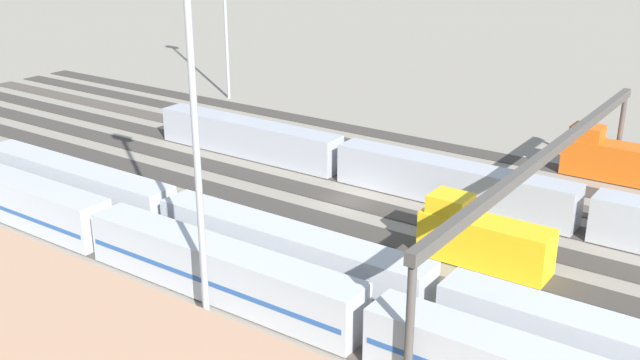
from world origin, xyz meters
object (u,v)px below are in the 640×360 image
at_px(light_mast_1, 189,35).
at_px(train_on_track_0, 612,159).
at_px(signal_gantry, 551,158).
at_px(train_on_track_5, 482,239).
at_px(train_on_track_7, 417,292).
at_px(train_on_track_3, 451,183).
at_px(train_on_track_8, 103,229).

bearing_deg(light_mast_1, train_on_track_0, -108.67).
height_order(light_mast_1, signal_gantry, light_mast_1).
height_order(train_on_track_5, signal_gantry, signal_gantry).
distance_m(train_on_track_5, train_on_track_0, 25.19).
relative_size(train_on_track_5, train_on_track_7, 0.11).
relative_size(train_on_track_0, light_mast_1, 0.33).
bearing_deg(train_on_track_7, train_on_track_3, -70.50).
height_order(train_on_track_8, signal_gantry, signal_gantry).
xyz_separation_m(train_on_track_5, signal_gantry, (-3.03, -5.00, 5.64)).
bearing_deg(train_on_track_3, train_on_track_0, -124.62).
distance_m(train_on_track_5, train_on_track_8, 29.24).
bearing_deg(signal_gantry, light_mast_1, 57.87).
relative_size(train_on_track_3, train_on_track_8, 0.75).
height_order(train_on_track_5, train_on_track_7, train_on_track_5).
distance_m(train_on_track_7, train_on_track_8, 25.43).
bearing_deg(train_on_track_7, signal_gantry, -102.02).
height_order(train_on_track_5, train_on_track_3, train_on_track_5).
distance_m(train_on_track_8, light_mast_1, 21.86).
relative_size(train_on_track_5, signal_gantry, 0.22).
bearing_deg(signal_gantry, train_on_track_0, -90.23).
bearing_deg(train_on_track_3, train_on_track_5, 125.94).
bearing_deg(train_on_track_3, signal_gantry, 154.05).
height_order(train_on_track_8, train_on_track_0, train_on_track_0).
distance_m(train_on_track_7, signal_gantry, 16.36).
height_order(train_on_track_7, light_mast_1, light_mast_1).
xyz_separation_m(train_on_track_3, train_on_track_8, (17.85, 25.00, -0.02)).
distance_m(train_on_track_7, light_mast_1, 21.67).
distance_m(train_on_track_3, train_on_track_8, 30.72).
xyz_separation_m(train_on_track_5, train_on_track_8, (25.10, 15.00, -0.16)).
relative_size(train_on_track_5, train_on_track_3, 0.14).
xyz_separation_m(train_on_track_7, train_on_track_3, (7.08, -20.00, -0.07)).
bearing_deg(signal_gantry, train_on_track_3, -25.95).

